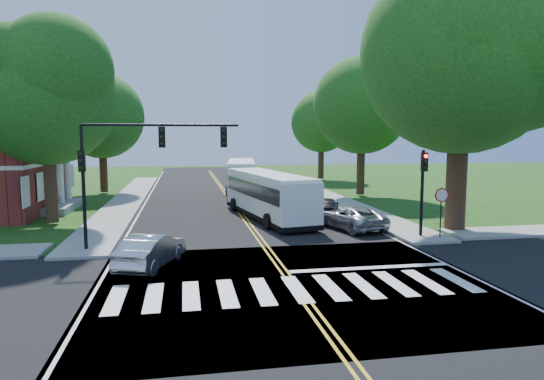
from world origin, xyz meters
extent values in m
plane|color=#174110|center=(0.00, 0.00, 0.00)|extent=(140.00, 140.00, 0.00)
cube|color=black|center=(0.00, 18.00, 0.01)|extent=(14.00, 96.00, 0.01)
cube|color=black|center=(0.00, 0.00, 0.01)|extent=(60.00, 12.00, 0.01)
cube|color=gold|center=(0.00, 22.00, 0.01)|extent=(0.36, 70.00, 0.01)
cube|color=silver|center=(-6.80, 22.00, 0.01)|extent=(0.12, 70.00, 0.01)
cube|color=silver|center=(6.80, 22.00, 0.01)|extent=(0.12, 70.00, 0.01)
cube|color=silver|center=(0.00, -0.50, 0.02)|extent=(12.60, 3.00, 0.01)
cube|color=silver|center=(3.50, 1.60, 0.02)|extent=(6.60, 0.40, 0.01)
cube|color=gray|center=(-8.30, 25.00, 0.07)|extent=(2.60, 40.00, 0.15)
cube|color=gray|center=(8.30, 25.00, 0.07)|extent=(2.60, 40.00, 0.15)
cylinder|color=#332414|center=(11.00, 8.00, 3.15)|extent=(1.10, 1.10, 6.00)
sphere|color=#387522|center=(11.00, 8.00, 9.66)|extent=(10.80, 10.80, 10.80)
cylinder|color=#332414|center=(-11.50, 14.00, 2.55)|extent=(0.70, 0.70, 4.80)
sphere|color=#387522|center=(-11.50, 14.00, 7.55)|extent=(8.00, 8.00, 8.00)
cylinder|color=#332414|center=(-11.00, 30.00, 2.35)|extent=(0.70, 0.70, 4.40)
sphere|color=#387522|center=(-11.00, 30.00, 7.02)|extent=(7.60, 7.60, 7.60)
cylinder|color=#332414|center=(11.50, 24.00, 2.65)|extent=(0.70, 0.70, 5.00)
sphere|color=#387522|center=(11.50, 24.00, 7.88)|extent=(8.40, 8.40, 8.40)
cylinder|color=#332414|center=(12.50, 40.00, 2.35)|extent=(0.70, 0.70, 4.40)
sphere|color=#387522|center=(12.50, 40.00, 6.89)|extent=(7.20, 7.20, 7.20)
cube|color=silver|center=(-12.40, 20.00, 4.40)|extent=(1.40, 6.00, 0.45)
cube|color=gray|center=(-12.40, 20.00, 0.25)|extent=(1.80, 6.00, 0.50)
cylinder|color=silver|center=(-12.40, 17.80, 2.10)|extent=(0.50, 0.50, 4.20)
cylinder|color=silver|center=(-12.40, 20.00, 2.10)|extent=(0.50, 0.50, 4.20)
cylinder|color=silver|center=(-12.40, 22.20, 2.10)|extent=(0.50, 0.50, 4.20)
cylinder|color=black|center=(-8.20, 6.50, 2.45)|extent=(0.16, 0.16, 4.60)
cube|color=black|center=(-8.20, 6.35, 4.15)|extent=(0.30, 0.22, 0.95)
sphere|color=black|center=(-8.20, 6.21, 4.45)|extent=(0.18, 0.18, 0.18)
cylinder|color=black|center=(-4.70, 6.50, 5.75)|extent=(7.00, 0.12, 0.12)
cube|color=black|center=(-4.70, 6.35, 5.20)|extent=(0.30, 0.22, 0.95)
cube|color=black|center=(-1.90, 6.35, 5.20)|extent=(0.30, 0.22, 0.95)
cylinder|color=black|center=(8.20, 6.50, 2.35)|extent=(0.16, 0.16, 4.40)
cube|color=black|center=(8.20, 6.35, 3.95)|extent=(0.30, 0.22, 0.95)
sphere|color=#FF0A05|center=(8.20, 6.21, 4.25)|extent=(0.18, 0.18, 0.18)
cylinder|color=black|center=(9.00, 6.00, 1.25)|extent=(0.06, 0.06, 2.20)
cylinder|color=#A50A07|center=(9.00, 5.97, 2.30)|extent=(0.76, 0.04, 0.76)
cube|color=white|center=(1.49, 13.85, 1.47)|extent=(4.27, 11.34, 2.59)
cube|color=black|center=(1.49, 13.85, 1.94)|extent=(4.20, 10.59, 0.89)
cube|color=black|center=(0.53, 19.36, 1.80)|extent=(2.28, 0.49, 1.50)
cube|color=orange|center=(0.53, 19.36, 2.64)|extent=(1.59, 0.37, 0.30)
cube|color=black|center=(1.49, 13.85, 0.32)|extent=(4.33, 11.45, 0.28)
cube|color=white|center=(1.49, 13.85, 2.81)|extent=(4.16, 11.00, 0.21)
cylinder|color=black|center=(2.07, 17.67, 0.46)|extent=(0.45, 0.94, 0.90)
cylinder|color=black|center=(-0.34, 17.25, 0.46)|extent=(0.45, 0.94, 0.90)
cylinder|color=black|center=(3.28, 10.73, 0.46)|extent=(0.45, 0.94, 0.90)
cylinder|color=black|center=(0.87, 10.31, 0.46)|extent=(0.45, 0.94, 0.90)
cube|color=white|center=(1.60, 29.35, 1.47)|extent=(3.71, 11.31, 2.59)
cube|color=black|center=(1.60, 29.35, 1.94)|extent=(3.69, 10.55, 0.89)
cube|color=black|center=(2.27, 34.91, 1.80)|extent=(2.30, 0.38, 1.51)
cube|color=orange|center=(2.27, 34.91, 2.65)|extent=(1.60, 0.29, 0.30)
cube|color=black|center=(1.60, 29.35, 0.32)|extent=(3.78, 11.42, 0.28)
cube|color=white|center=(1.60, 29.35, 2.82)|extent=(3.63, 10.97, 0.21)
cylinder|color=black|center=(3.25, 32.84, 0.46)|extent=(0.41, 0.93, 0.90)
cylinder|color=black|center=(0.83, 33.14, 0.46)|extent=(0.41, 0.93, 0.90)
cylinder|color=black|center=(2.41, 25.84, 0.46)|extent=(0.41, 0.93, 0.90)
cylinder|color=black|center=(-0.02, 26.13, 0.46)|extent=(0.41, 0.93, 0.90)
imported|color=silver|center=(-5.11, 3.35, 0.69)|extent=(2.81, 4.35, 1.35)
imported|color=#A8ABAF|center=(5.49, 9.51, 0.68)|extent=(3.36, 5.19, 1.33)
imported|color=black|center=(5.15, 13.54, 0.65)|extent=(3.07, 4.74, 1.28)
camera|label=1|loc=(-3.74, -16.28, 5.26)|focal=32.00mm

